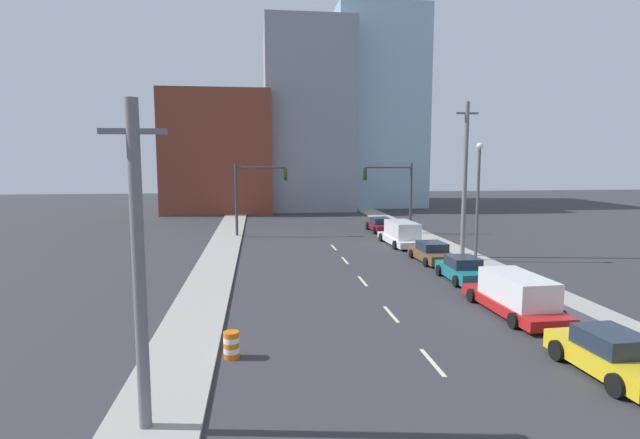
{
  "coord_description": "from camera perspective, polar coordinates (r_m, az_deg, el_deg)",
  "views": [
    {
      "loc": [
        -5.9,
        -6.62,
        6.99
      ],
      "look_at": [
        -1.04,
        32.8,
        2.2
      ],
      "focal_mm": 28.0,
      "sensor_mm": 36.0,
      "label": 1
    }
  ],
  "objects": [
    {
      "name": "traffic_barrel",
      "position": [
        18.45,
        -10.09,
        -13.92
      ],
      "size": [
        0.56,
        0.56,
        0.95
      ],
      "color": "orange",
      "rests_on": "ground"
    },
    {
      "name": "lane_stripe_at_15m",
      "position": [
        23.3,
        8.12,
        -10.65
      ],
      "size": [
        0.16,
        2.4,
        0.01
      ],
      "primitive_type": "cube",
      "color": "beige",
      "rests_on": "ground"
    },
    {
      "name": "building_glass_right",
      "position": [
        81.14,
        5.79,
        12.01
      ],
      "size": [
        13.0,
        20.0,
        28.59
      ],
      "color": "#99B7CC",
      "rests_on": "ground"
    },
    {
      "name": "street_lamp",
      "position": [
        35.46,
        17.6,
        2.88
      ],
      "size": [
        0.44,
        0.44,
        8.11
      ],
      "color": "#4C4C51",
      "rests_on": "ground"
    },
    {
      "name": "sidewalk_left",
      "position": [
        53.24,
        -10.05,
        -0.7
      ],
      "size": [
        2.62,
        92.18,
        0.14
      ],
      "color": "#9E9B93",
      "rests_on": "ground"
    },
    {
      "name": "lane_stripe_at_27m",
      "position": [
        34.86,
        2.87,
        -4.69
      ],
      "size": [
        0.16,
        2.4,
        0.01
      ],
      "primitive_type": "cube",
      "color": "beige",
      "rests_on": "ground"
    },
    {
      "name": "sedan_maroon",
      "position": [
        48.96,
        6.92,
        -0.63
      ],
      "size": [
        2.22,
        4.69,
        1.35
      ],
      "rotation": [
        0.0,
        0.0,
        0.02
      ],
      "color": "maroon",
      "rests_on": "ground"
    },
    {
      "name": "box_truck_red",
      "position": [
        24.48,
        21.46,
        -8.04
      ],
      "size": [
        2.54,
        6.35,
        1.85
      ],
      "rotation": [
        0.0,
        0.0,
        0.03
      ],
      "color": "red",
      "rests_on": "ground"
    },
    {
      "name": "utility_pole_left_near",
      "position": [
        13.22,
        -20.01,
        -5.06
      ],
      "size": [
        1.6,
        0.32,
        8.47
      ],
      "color": "slate",
      "rests_on": "ground"
    },
    {
      "name": "building_office_center",
      "position": [
        75.38,
        -1.68,
        11.25
      ],
      "size": [
        12.0,
        20.0,
        25.48
      ],
      "color": "gray",
      "rests_on": "ground"
    },
    {
      "name": "sidewalk_right",
      "position": [
        55.14,
        8.45,
        -0.41
      ],
      "size": [
        2.62,
        92.18,
        0.14
      ],
      "color": "#9E9B93",
      "rests_on": "ground"
    },
    {
      "name": "traffic_signal_left",
      "position": [
        45.45,
        -7.93,
        3.46
      ],
      "size": [
        4.73,
        0.35,
        6.67
      ],
      "color": "#38383D",
      "rests_on": "ground"
    },
    {
      "name": "utility_pole_right_mid",
      "position": [
        36.75,
        16.22,
        4.47
      ],
      "size": [
        1.6,
        0.32,
        10.98
      ],
      "color": "slate",
      "rests_on": "ground"
    },
    {
      "name": "building_brick_left",
      "position": [
        71.03,
        -11.37,
        7.46
      ],
      "size": [
        14.0,
        16.0,
        15.76
      ],
      "color": "brown",
      "rests_on": "ground"
    },
    {
      "name": "lane_stripe_at_21m",
      "position": [
        29.15,
        4.9,
        -7.02
      ],
      "size": [
        0.16,
        2.4,
        0.01
      ],
      "primitive_type": "cube",
      "color": "beige",
      "rests_on": "ground"
    },
    {
      "name": "lane_stripe_at_32m",
      "position": [
        39.93,
        1.58,
        -3.2
      ],
      "size": [
        0.16,
        2.4,
        0.01
      ],
      "primitive_type": "cube",
      "color": "beige",
      "rests_on": "ground"
    },
    {
      "name": "box_truck_white",
      "position": [
        41.36,
        9.29,
        -1.62
      ],
      "size": [
        2.6,
        6.41,
        1.96
      ],
      "rotation": [
        0.0,
        0.0,
        0.04
      ],
      "color": "silver",
      "rests_on": "ground"
    },
    {
      "name": "sedan_brown",
      "position": [
        35.16,
        12.66,
        -3.73
      ],
      "size": [
        2.25,
        4.74,
        1.36
      ],
      "rotation": [
        0.0,
        0.0,
        0.03
      ],
      "color": "brown",
      "rests_on": "ground"
    },
    {
      "name": "lane_stripe_at_9m",
      "position": [
        18.41,
        12.71,
        -15.6
      ],
      "size": [
        0.16,
        2.4,
        0.01
      ],
      "primitive_type": "cube",
      "color": "beige",
      "rests_on": "ground"
    },
    {
      "name": "traffic_signal_right",
      "position": [
        47.24,
        8.85,
        3.57
      ],
      "size": [
        4.73,
        0.35,
        6.67
      ],
      "color": "#38383D",
      "rests_on": "ground"
    },
    {
      "name": "sedan_yellow",
      "position": [
        19.24,
        30.23,
        -13.23
      ],
      "size": [
        2.22,
        4.52,
        1.48
      ],
      "rotation": [
        0.0,
        0.0,
        0.04
      ],
      "color": "gold",
      "rests_on": "ground"
    },
    {
      "name": "sedan_teal",
      "position": [
        30.18,
        16.01,
        -5.54
      ],
      "size": [
        2.13,
        4.41,
        1.4
      ],
      "rotation": [
        0.0,
        0.0,
        -0.01
      ],
      "color": "#196B75",
      "rests_on": "ground"
    }
  ]
}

